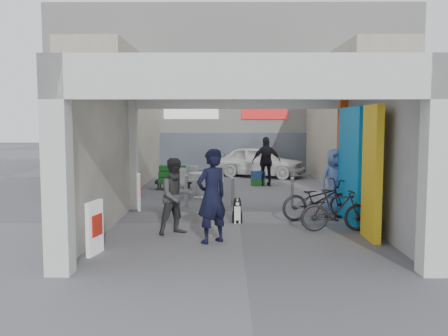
{
  "coord_description": "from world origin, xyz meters",
  "views": [
    {
      "loc": [
        -0.31,
        -11.87,
        2.47
      ],
      "look_at": [
        -0.38,
        1.0,
        1.25
      ],
      "focal_mm": 40.0,
      "sensor_mm": 36.0,
      "label": 1
    }
  ],
  "objects_px": {
    "border_collie": "(237,212)",
    "man_back_turned": "(176,196)",
    "bicycle_front": "(318,199)",
    "cafe_set": "(197,186)",
    "bicycle_rear": "(336,210)",
    "produce_stand": "(174,180)",
    "white_van": "(259,161)",
    "man_elderly": "(335,181)",
    "man_with_dog": "(212,196)",
    "man_crates": "(266,161)"
  },
  "relations": [
    {
      "from": "man_crates",
      "to": "cafe_set",
      "type": "bearing_deg",
      "value": 42.73
    },
    {
      "from": "cafe_set",
      "to": "bicycle_front",
      "type": "distance_m",
      "value": 5.07
    },
    {
      "from": "man_crates",
      "to": "produce_stand",
      "type": "bearing_deg",
      "value": 11.0
    },
    {
      "from": "cafe_set",
      "to": "produce_stand",
      "type": "distance_m",
      "value": 1.97
    },
    {
      "from": "man_crates",
      "to": "bicycle_front",
      "type": "xyz_separation_m",
      "value": [
        0.78,
        -6.55,
        -0.42
      ]
    },
    {
      "from": "cafe_set",
      "to": "man_elderly",
      "type": "distance_m",
      "value": 4.9
    },
    {
      "from": "man_back_turned",
      "to": "white_van",
      "type": "height_order",
      "value": "man_back_turned"
    },
    {
      "from": "produce_stand",
      "to": "man_elderly",
      "type": "height_order",
      "value": "man_elderly"
    },
    {
      "from": "produce_stand",
      "to": "bicycle_front",
      "type": "bearing_deg",
      "value": -71.37
    },
    {
      "from": "man_elderly",
      "to": "bicycle_front",
      "type": "xyz_separation_m",
      "value": [
        -0.62,
        -0.92,
        -0.36
      ]
    },
    {
      "from": "man_elderly",
      "to": "border_collie",
      "type": "bearing_deg",
      "value": -169.13
    },
    {
      "from": "cafe_set",
      "to": "white_van",
      "type": "bearing_deg",
      "value": 67.32
    },
    {
      "from": "man_elderly",
      "to": "man_crates",
      "type": "distance_m",
      "value": 5.8
    },
    {
      "from": "man_elderly",
      "to": "bicycle_rear",
      "type": "relative_size",
      "value": 1.09
    },
    {
      "from": "man_elderly",
      "to": "man_crates",
      "type": "xyz_separation_m",
      "value": [
        -1.39,
        5.63,
        0.07
      ]
    },
    {
      "from": "border_collie",
      "to": "bicycle_front",
      "type": "xyz_separation_m",
      "value": [
        2.03,
        0.41,
        0.25
      ]
    },
    {
      "from": "bicycle_rear",
      "to": "white_van",
      "type": "distance_m",
      "value": 11.0
    },
    {
      "from": "cafe_set",
      "to": "white_van",
      "type": "distance_m",
      "value": 6.24
    },
    {
      "from": "cafe_set",
      "to": "bicycle_rear",
      "type": "relative_size",
      "value": 1.0
    },
    {
      "from": "produce_stand",
      "to": "bicycle_rear",
      "type": "relative_size",
      "value": 0.82
    },
    {
      "from": "border_collie",
      "to": "white_van",
      "type": "xyz_separation_m",
      "value": [
        1.17,
        10.03,
        0.43
      ]
    },
    {
      "from": "man_crates",
      "to": "bicycle_front",
      "type": "height_order",
      "value": "man_crates"
    },
    {
      "from": "border_collie",
      "to": "bicycle_front",
      "type": "bearing_deg",
      "value": 9.87
    },
    {
      "from": "bicycle_rear",
      "to": "white_van",
      "type": "relative_size",
      "value": 0.4
    },
    {
      "from": "border_collie",
      "to": "cafe_set",
      "type": "bearing_deg",
      "value": 104.52
    },
    {
      "from": "produce_stand",
      "to": "white_van",
      "type": "distance_m",
      "value": 5.23
    },
    {
      "from": "man_with_dog",
      "to": "man_elderly",
      "type": "xyz_separation_m",
      "value": [
        3.21,
        3.32,
        -0.09
      ]
    },
    {
      "from": "cafe_set",
      "to": "man_with_dog",
      "type": "distance_m",
      "value": 6.34
    },
    {
      "from": "man_with_dog",
      "to": "bicycle_front",
      "type": "height_order",
      "value": "man_with_dog"
    },
    {
      "from": "produce_stand",
      "to": "bicycle_rear",
      "type": "xyz_separation_m",
      "value": [
        4.37,
        -6.94,
        0.14
      ]
    },
    {
      "from": "bicycle_rear",
      "to": "white_van",
      "type": "height_order",
      "value": "white_van"
    },
    {
      "from": "border_collie",
      "to": "bicycle_rear",
      "type": "relative_size",
      "value": 0.4
    },
    {
      "from": "white_van",
      "to": "bicycle_rear",
      "type": "bearing_deg",
      "value": -152.0
    },
    {
      "from": "bicycle_front",
      "to": "bicycle_rear",
      "type": "xyz_separation_m",
      "value": [
        0.16,
        -1.33,
        -0.03
      ]
    },
    {
      "from": "man_elderly",
      "to": "bicycle_rear",
      "type": "height_order",
      "value": "man_elderly"
    },
    {
      "from": "border_collie",
      "to": "man_back_turned",
      "type": "bearing_deg",
      "value": -140.1
    },
    {
      "from": "bicycle_rear",
      "to": "cafe_set",
      "type": "bearing_deg",
      "value": 30.94
    },
    {
      "from": "cafe_set",
      "to": "border_collie",
      "type": "relative_size",
      "value": 2.49
    },
    {
      "from": "produce_stand",
      "to": "border_collie",
      "type": "distance_m",
      "value": 6.39
    },
    {
      "from": "cafe_set",
      "to": "man_with_dog",
      "type": "height_order",
      "value": "man_with_dog"
    },
    {
      "from": "man_crates",
      "to": "border_collie",
      "type": "bearing_deg",
      "value": 75.38
    },
    {
      "from": "cafe_set",
      "to": "bicycle_front",
      "type": "bearing_deg",
      "value": -49.85
    },
    {
      "from": "produce_stand",
      "to": "man_crates",
      "type": "bearing_deg",
      "value": -2.87
    },
    {
      "from": "produce_stand",
      "to": "man_crates",
      "type": "distance_m",
      "value": 3.6
    },
    {
      "from": "border_collie",
      "to": "man_elderly",
      "type": "bearing_deg",
      "value": 25.15
    },
    {
      "from": "man_back_turned",
      "to": "border_collie",
      "type": "bearing_deg",
      "value": 9.52
    },
    {
      "from": "man_with_dog",
      "to": "bicycle_front",
      "type": "xyz_separation_m",
      "value": [
        2.59,
        2.4,
        -0.45
      ]
    },
    {
      "from": "produce_stand",
      "to": "bicycle_front",
      "type": "relative_size",
      "value": 0.67
    },
    {
      "from": "man_back_turned",
      "to": "bicycle_rear",
      "type": "distance_m",
      "value": 3.58
    },
    {
      "from": "border_collie",
      "to": "bicycle_rear",
      "type": "xyz_separation_m",
      "value": [
        2.2,
        -0.92,
        0.22
      ]
    }
  ]
}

